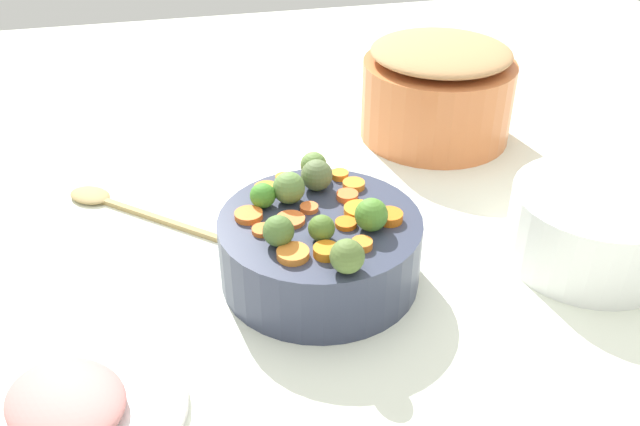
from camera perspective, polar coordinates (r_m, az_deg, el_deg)
The scene contains 31 objects.
tabletop at distance 0.96m, azimuth 1.52°, elevation -5.17°, with size 2.40×2.40×0.02m, color white.
serving_bowl_carrots at distance 0.91m, azimuth 0.00°, elevation -3.02°, with size 0.27×0.27×0.09m, color #353B51.
metal_pot at distance 1.29m, azimuth 9.67°, elevation 9.31°, with size 0.28×0.28×0.14m, color #D37440.
stuffing_mound at distance 1.26m, azimuth 10.06°, elevation 13.08°, with size 0.25×0.25×0.04m, color tan.
carrot_slice_0 at distance 0.95m, azimuth 2.83°, elevation 2.37°, with size 0.03×0.03×0.01m, color orange.
carrot_slice_1 at distance 0.90m, azimuth -0.91°, elevation 0.42°, with size 0.02×0.02×0.01m, color orange.
carrot_slice_2 at distance 0.83m, azimuth 3.52°, elevation -2.61°, with size 0.03×0.03×0.01m, color orange.
carrot_slice_3 at distance 0.93m, azimuth 2.29°, elevation 1.44°, with size 0.03×0.03×0.01m, color orange.
carrot_slice_4 at distance 0.97m, azimuth 1.66°, elevation 3.20°, with size 0.02×0.02×0.01m, color orange.
carrot_slice_5 at distance 0.90m, azimuth 3.26°, elevation 0.23°, with size 0.04×0.04×0.01m, color orange.
carrot_slice_6 at distance 0.86m, azimuth -4.81°, elevation -1.43°, with size 0.03×0.03×0.01m, color orange.
carrot_slice_7 at distance 0.88m, azimuth -2.47°, elevation -0.56°, with size 0.04×0.04×0.01m, color orange.
carrot_slice_8 at distance 0.88m, azimuth 5.80°, elevation -0.31°, with size 0.03×0.03×0.01m, color orange.
carrot_slice_9 at distance 0.82m, azimuth 0.51°, elevation -3.20°, with size 0.03×0.03×0.01m, color orange.
carrot_slice_10 at distance 0.97m, azimuth -3.03°, elevation 2.89°, with size 0.02×0.02×0.01m, color orange.
carrot_slice_11 at distance 0.87m, azimuth 2.23°, elevation -0.87°, with size 0.03×0.03×0.01m, color orange.
carrot_slice_12 at distance 0.94m, azimuth -4.50°, elevation 2.04°, with size 0.03×0.03×0.01m, color orange.
carrot_slice_13 at distance 0.89m, azimuth -5.97°, elevation -0.18°, with size 0.04×0.04×0.01m, color orange.
carrot_slice_14 at distance 0.82m, azimuth -2.27°, elevation -3.41°, with size 0.04×0.04×0.01m, color orange.
brussels_sprout_0 at distance 0.86m, azimuth 4.30°, elevation -0.15°, with size 0.04×0.04×0.04m, color #4B812C.
brussels_sprout_1 at distance 0.83m, azimuth -3.49°, elevation -1.50°, with size 0.04×0.04×0.04m, color #4D7032.
brussels_sprout_2 at distance 0.91m, azimuth -2.61°, elevation 2.11°, with size 0.04×0.04×0.04m, color #608441.
brussels_sprout_3 at distance 0.78m, azimuth 2.28°, elevation -3.62°, with size 0.04×0.04×0.04m, color #567034.
brussels_sprout_4 at distance 0.94m, azimuth -0.28°, elevation 3.17°, with size 0.04×0.04×0.04m, color #596C40.
brussels_sprout_5 at distance 0.84m, azimuth 0.12°, elevation -1.27°, with size 0.03×0.03×0.03m, color #4D6E29.
brussels_sprout_6 at distance 0.90m, azimuth -4.80°, elevation 1.46°, with size 0.03×0.03×0.03m, color #42892B.
brussels_sprout_7 at distance 0.97m, azimuth -0.54°, elevation 4.02°, with size 0.04×0.04×0.04m, color #5E7F3C.
wooden_spoon at distance 1.14m, azimuth -17.11°, elevation 0.88°, with size 0.24×0.21×0.01m.
casserole_dish at distance 1.01m, azimuth 21.72°, elevation -1.11°, with size 0.23×0.23×0.11m, color white.
ham_plate at distance 0.80m, azimuth -19.05°, elevation -15.31°, with size 0.22×0.22×0.01m, color white.
ham_slice_main at distance 0.79m, azimuth -20.44°, elevation -14.43°, with size 0.14×0.12×0.03m, color tan.
Camera 1 is at (0.20, 0.73, 0.60)m, focal length 38.41 mm.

